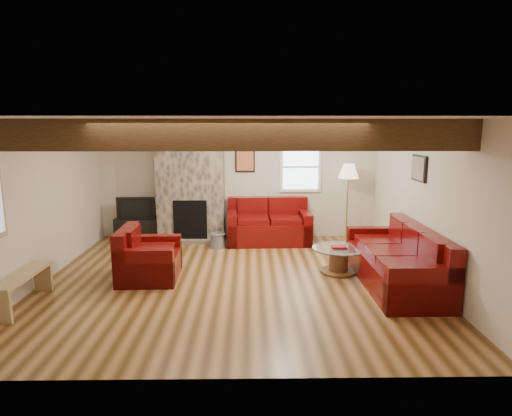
{
  "coord_description": "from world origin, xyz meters",
  "views": [
    {
      "loc": [
        0.25,
        -6.52,
        2.41
      ],
      "look_at": [
        0.35,
        0.4,
        1.09
      ],
      "focal_mm": 30.0,
      "sensor_mm": 36.0,
      "label": 1
    }
  ],
  "objects_px": {
    "loveseat": "(269,221)",
    "floor_lamp": "(348,175)",
    "sofa_three": "(395,256)",
    "armchair_red": "(149,253)",
    "coffee_table": "(339,260)",
    "tv_cabinet": "(138,229)",
    "television": "(137,207)"
  },
  "relations": [
    {
      "from": "loveseat",
      "to": "floor_lamp",
      "type": "relative_size",
      "value": 1.04
    },
    {
      "from": "sofa_three",
      "to": "floor_lamp",
      "type": "distance_m",
      "value": 2.77
    },
    {
      "from": "armchair_red",
      "to": "floor_lamp",
      "type": "xyz_separation_m",
      "value": [
        3.67,
        2.26,
        0.99
      ]
    },
    {
      "from": "coffee_table",
      "to": "tv_cabinet",
      "type": "height_order",
      "value": "tv_cabinet"
    },
    {
      "from": "sofa_three",
      "to": "loveseat",
      "type": "bearing_deg",
      "value": -143.78
    },
    {
      "from": "sofa_three",
      "to": "floor_lamp",
      "type": "height_order",
      "value": "floor_lamp"
    },
    {
      "from": "tv_cabinet",
      "to": "floor_lamp",
      "type": "distance_m",
      "value": 4.65
    },
    {
      "from": "sofa_three",
      "to": "loveseat",
      "type": "xyz_separation_m",
      "value": [
        -1.83,
        2.48,
        0.01
      ]
    },
    {
      "from": "sofa_three",
      "to": "television",
      "type": "bearing_deg",
      "value": -121.04
    },
    {
      "from": "coffee_table",
      "to": "loveseat",
      "type": "bearing_deg",
      "value": 119.24
    },
    {
      "from": "armchair_red",
      "to": "coffee_table",
      "type": "bearing_deg",
      "value": -87.43
    },
    {
      "from": "sofa_three",
      "to": "tv_cabinet",
      "type": "height_order",
      "value": "sofa_three"
    },
    {
      "from": "sofa_three",
      "to": "floor_lamp",
      "type": "relative_size",
      "value": 1.42
    },
    {
      "from": "armchair_red",
      "to": "television",
      "type": "bearing_deg",
      "value": 17.0
    },
    {
      "from": "television",
      "to": "floor_lamp",
      "type": "height_order",
      "value": "floor_lamp"
    },
    {
      "from": "coffee_table",
      "to": "television",
      "type": "distance_m",
      "value": 4.53
    },
    {
      "from": "armchair_red",
      "to": "tv_cabinet",
      "type": "height_order",
      "value": "armchair_red"
    },
    {
      "from": "coffee_table",
      "to": "floor_lamp",
      "type": "height_order",
      "value": "floor_lamp"
    },
    {
      "from": "coffee_table",
      "to": "floor_lamp",
      "type": "xyz_separation_m",
      "value": [
        0.58,
        2.04,
        1.19
      ]
    },
    {
      "from": "armchair_red",
      "to": "loveseat",
      "type": "bearing_deg",
      "value": -44.52
    },
    {
      "from": "loveseat",
      "to": "tv_cabinet",
      "type": "height_order",
      "value": "loveseat"
    },
    {
      "from": "tv_cabinet",
      "to": "television",
      "type": "distance_m",
      "value": 0.47
    },
    {
      "from": "television",
      "to": "armchair_red",
      "type": "bearing_deg",
      "value": -71.48
    },
    {
      "from": "loveseat",
      "to": "coffee_table",
      "type": "xyz_separation_m",
      "value": [
        1.08,
        -1.93,
        -0.24
      ]
    },
    {
      "from": "coffee_table",
      "to": "tv_cabinet",
      "type": "bearing_deg",
      "value": 150.29
    },
    {
      "from": "sofa_three",
      "to": "coffee_table",
      "type": "distance_m",
      "value": 0.96
    },
    {
      "from": "television",
      "to": "tv_cabinet",
      "type": "bearing_deg",
      "value": 0.0
    },
    {
      "from": "tv_cabinet",
      "to": "floor_lamp",
      "type": "xyz_separation_m",
      "value": [
        4.49,
        -0.19,
        1.17
      ]
    },
    {
      "from": "coffee_table",
      "to": "television",
      "type": "bearing_deg",
      "value": 150.29
    },
    {
      "from": "television",
      "to": "floor_lamp",
      "type": "distance_m",
      "value": 4.55
    },
    {
      "from": "sofa_three",
      "to": "loveseat",
      "type": "distance_m",
      "value": 3.09
    },
    {
      "from": "sofa_three",
      "to": "television",
      "type": "relative_size",
      "value": 2.87
    }
  ]
}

